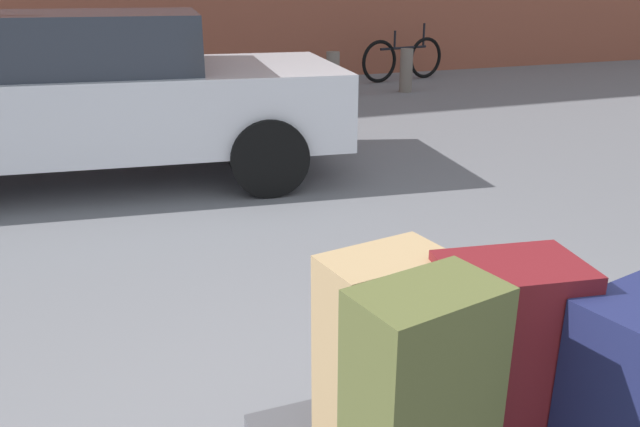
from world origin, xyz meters
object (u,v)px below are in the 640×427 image
(suitcase_navy_rear_right, at_px, (636,401))
(bicycle_leaning, at_px, (403,59))
(parked_car, at_px, (81,93))
(bollard_kerb_near, at_px, (333,74))
(bollard_kerb_mid, at_px, (406,71))
(suitcase_maroon_center, at_px, (502,370))
(suitcase_tan_rear_left, at_px, (381,352))
(suitcase_olive_stacked_top, at_px, (420,425))

(suitcase_navy_rear_right, xyz_separation_m, bicycle_leaning, (4.10, 9.10, -0.27))
(parked_car, bearing_deg, bicycle_leaning, 38.63)
(parked_car, xyz_separation_m, bollard_kerb_near, (3.58, 3.15, -0.42))
(bicycle_leaning, height_order, bollard_kerb_near, bicycle_leaning)
(suitcase_navy_rear_right, bearing_deg, bollard_kerb_mid, 53.72)
(suitcase_navy_rear_right, relative_size, bollard_kerb_near, 0.89)
(suitcase_maroon_center, relative_size, suitcase_tan_rear_left, 1.04)
(parked_car, distance_m, bollard_kerb_near, 4.78)
(suitcase_olive_stacked_top, relative_size, bicycle_leaning, 0.41)
(suitcase_olive_stacked_top, bearing_deg, bicycle_leaning, 50.90)
(suitcase_maroon_center, height_order, suitcase_olive_stacked_top, suitcase_olive_stacked_top)
(suitcase_navy_rear_right, bearing_deg, bollard_kerb_near, 61.58)
(bollard_kerb_near, bearing_deg, suitcase_tan_rear_left, -110.68)
(bicycle_leaning, xyz_separation_m, bollard_kerb_mid, (-0.54, -1.14, -0.04))
(suitcase_maroon_center, relative_size, bollard_kerb_mid, 0.96)
(parked_car, relative_size, bollard_kerb_mid, 6.69)
(suitcase_olive_stacked_top, height_order, bicycle_leaning, suitcase_olive_stacked_top)
(suitcase_tan_rear_left, bearing_deg, bicycle_leaning, 52.20)
(parked_car, height_order, bollard_kerb_near, parked_car)
(suitcase_maroon_center, distance_m, suitcase_navy_rear_right, 0.34)
(suitcase_olive_stacked_top, bearing_deg, parked_car, 86.33)
(suitcase_tan_rear_left, height_order, bicycle_leaning, bicycle_leaning)
(suitcase_olive_stacked_top, xyz_separation_m, bicycle_leaning, (4.71, 9.04, -0.32))
(suitcase_maroon_center, height_order, parked_car, parked_car)
(bicycle_leaning, bearing_deg, suitcase_maroon_center, -116.17)
(suitcase_navy_rear_right, relative_size, bollard_kerb_mid, 0.89)
(suitcase_maroon_center, xyz_separation_m, parked_car, (-1.00, 4.59, 0.10))
(suitcase_tan_rear_left, bearing_deg, bollard_kerb_mid, 51.81)
(bollard_kerb_mid, bearing_deg, bollard_kerb_near, 180.00)
(suitcase_navy_rear_right, bearing_deg, suitcase_olive_stacked_top, 162.42)
(bollard_kerb_near, relative_size, bollard_kerb_mid, 1.00)
(bollard_kerb_near, bearing_deg, parked_car, -138.71)
(suitcase_olive_stacked_top, xyz_separation_m, bollard_kerb_mid, (4.16, 7.89, -0.36))
(suitcase_navy_rear_right, distance_m, suitcase_olive_stacked_top, 0.61)
(suitcase_tan_rear_left, bearing_deg, bollard_kerb_near, 59.61)
(suitcase_tan_rear_left, distance_m, bollard_kerb_mid, 8.57)
(suitcase_maroon_center, height_order, suitcase_navy_rear_right, suitcase_maroon_center)
(suitcase_tan_rear_left, relative_size, suitcase_olive_stacked_top, 0.87)
(suitcase_tan_rear_left, xyz_separation_m, parked_car, (-0.74, 4.38, 0.11))
(suitcase_navy_rear_right, distance_m, parked_car, 4.97)
(suitcase_olive_stacked_top, bearing_deg, bollard_kerb_mid, 50.61)
(suitcase_olive_stacked_top, relative_size, bollard_kerb_near, 1.05)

